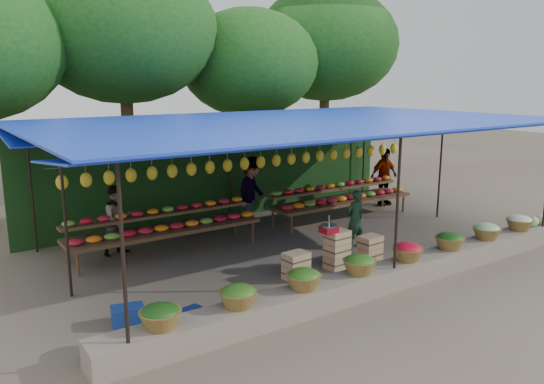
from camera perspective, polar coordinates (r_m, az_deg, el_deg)
ground at (r=11.82m, az=2.54°, el=-5.99°), size 60.00×60.00×0.00m
stone_curb at (r=9.82m, az=12.31°, el=-8.84°), size 10.60×0.55×0.40m
stall_canopy at (r=11.35m, az=2.43°, el=7.04°), size 10.80×6.60×2.82m
produce_baskets at (r=9.63m, az=11.99°, el=-6.95°), size 8.98×0.58×0.34m
netting_backdrop at (r=14.10m, az=-5.10°, el=2.15°), size 10.60×0.06×2.50m
tree_row at (r=16.77m, az=-8.87°, el=15.46°), size 16.51×5.50×7.12m
fruit_table_left at (r=11.59m, az=-11.46°, el=-3.46°), size 4.21×0.95×0.93m
fruit_table_right at (r=14.21m, az=7.41°, el=-0.47°), size 4.21×0.95×0.93m
crate_counter at (r=10.53m, az=6.89°, el=-6.57°), size 2.37×0.37×0.77m
weighing_scale at (r=10.24m, az=6.13°, el=-3.91°), size 0.32×0.32×0.34m
vendor_seated at (r=11.78m, az=8.93°, el=-2.88°), size 0.48×0.31×1.30m
customer_left at (r=11.64m, az=-16.18°, el=-2.92°), size 0.85×0.73×1.49m
customer_mid at (r=13.54m, az=-2.18°, el=0.15°), size 1.30×1.14×1.74m
customer_right at (r=15.97m, az=11.94°, el=1.63°), size 1.00×0.44×1.70m
blue_crate_front at (r=8.08m, az=-8.90°, el=-13.70°), size 0.61×0.50×0.32m
blue_crate_back at (r=8.52m, az=-15.24°, el=-12.73°), size 0.55×0.45×0.29m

